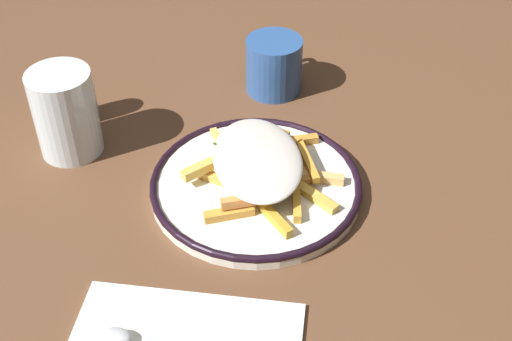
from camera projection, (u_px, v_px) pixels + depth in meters
ground_plane at (256, 191)px, 0.87m from camera, size 2.60×2.60×0.00m
plate at (256, 185)px, 0.86m from camera, size 0.27×0.27×0.02m
fries_heap at (260, 164)px, 0.85m from camera, size 0.20×0.20×0.04m
spoon at (148, 341)px, 0.68m from camera, size 0.02×0.15×0.01m
water_glass at (65, 113)px, 0.89m from camera, size 0.08×0.08×0.12m
coffee_mug at (274, 65)px, 1.02m from camera, size 0.11×0.08×0.08m
salt_shaker at (81, 94)px, 0.96m from camera, size 0.04×0.04×0.08m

